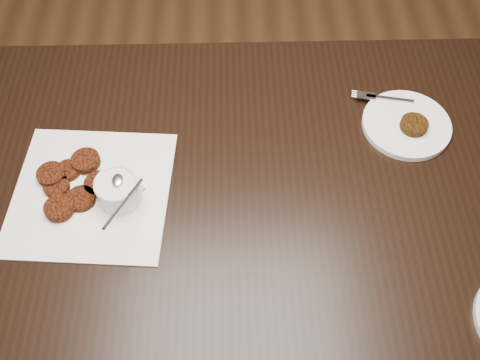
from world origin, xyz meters
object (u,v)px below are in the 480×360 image
sauce_ramekin (115,182)px  napkin (92,192)px  table (243,252)px  plate_with_patty (407,122)px

sauce_ramekin → napkin: bearing=164.3°
table → napkin: napkin is taller
napkin → plate_with_patty: 0.72m
sauce_ramekin → plate_with_patty: bearing=16.0°
napkin → plate_with_patty: bearing=13.3°
table → sauce_ramekin: (-0.26, -0.06, 0.44)m
sauce_ramekin → plate_with_patty: (0.64, 0.18, -0.05)m
table → sauce_ramekin: bearing=-168.0°
table → plate_with_patty: size_ratio=6.49×
plate_with_patty → table: bearing=-161.3°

